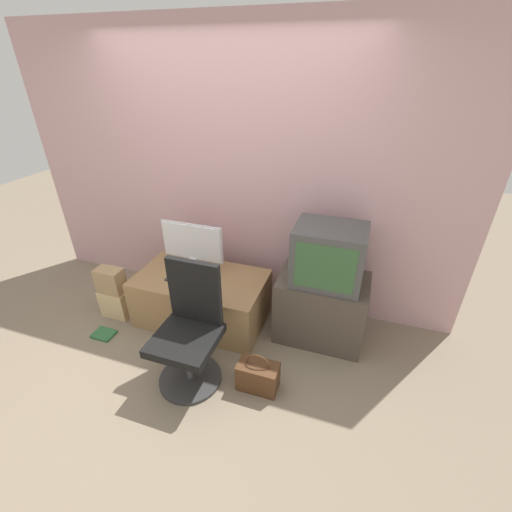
# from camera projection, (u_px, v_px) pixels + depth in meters

# --- Properties ---
(ground_plane) EXTENTS (12.00, 12.00, 0.00)m
(ground_plane) POSITION_uv_depth(u_px,v_px,m) (175.00, 380.00, 2.77)
(ground_plane) COLOR #7F705B
(wall_back) EXTENTS (4.40, 0.05, 2.60)m
(wall_back) POSITION_uv_depth(u_px,v_px,m) (231.00, 177.00, 3.21)
(wall_back) COLOR #CC9EA3
(wall_back) RESTS_ON ground_plane
(desk) EXTENTS (1.22, 0.69, 0.48)m
(desk) POSITION_uv_depth(u_px,v_px,m) (202.00, 298.00, 3.32)
(desk) COLOR #937047
(desk) RESTS_ON ground_plane
(side_stand) EXTENTS (0.77, 0.52, 0.62)m
(side_stand) POSITION_uv_depth(u_px,v_px,m) (321.00, 307.00, 3.09)
(side_stand) COLOR #4C4238
(side_stand) RESTS_ON ground_plane
(main_monitor) EXTENTS (0.61, 0.22, 0.47)m
(main_monitor) POSITION_uv_depth(u_px,v_px,m) (193.00, 246.00, 3.22)
(main_monitor) COLOR silver
(main_monitor) RESTS_ON desk
(keyboard) EXTENTS (0.33, 0.14, 0.01)m
(keyboard) POSITION_uv_depth(u_px,v_px,m) (184.00, 279.00, 3.16)
(keyboard) COLOR #2D2D2D
(keyboard) RESTS_ON desk
(mouse) EXTENTS (0.07, 0.04, 0.03)m
(mouse) POSITION_uv_depth(u_px,v_px,m) (206.00, 285.00, 3.07)
(mouse) COLOR #4C4C51
(mouse) RESTS_ON desk
(crt_tv) EXTENTS (0.57, 0.45, 0.50)m
(crt_tv) POSITION_uv_depth(u_px,v_px,m) (329.00, 255.00, 2.79)
(crt_tv) COLOR #474747
(crt_tv) RESTS_ON side_stand
(office_chair) EXTENTS (0.50, 0.50, 1.00)m
(office_chair) POSITION_uv_depth(u_px,v_px,m) (190.00, 334.00, 2.62)
(office_chair) COLOR #333333
(office_chair) RESTS_ON ground_plane
(cardboard_box_lower) EXTENTS (0.28, 0.17, 0.29)m
(cardboard_box_lower) POSITION_uv_depth(u_px,v_px,m) (116.00, 303.00, 3.42)
(cardboard_box_lower) COLOR #D1B27F
(cardboard_box_lower) RESTS_ON ground_plane
(cardboard_box_upper) EXTENTS (0.26, 0.15, 0.25)m
(cardboard_box_upper) POSITION_uv_depth(u_px,v_px,m) (110.00, 281.00, 3.28)
(cardboard_box_upper) COLOR #A3845B
(cardboard_box_upper) RESTS_ON cardboard_box_lower
(handbag) EXTENTS (0.32, 0.18, 0.35)m
(handbag) POSITION_uv_depth(u_px,v_px,m) (258.00, 376.00, 2.65)
(handbag) COLOR #4C2D19
(handbag) RESTS_ON ground_plane
(book) EXTENTS (0.20, 0.15, 0.02)m
(book) POSITION_uv_depth(u_px,v_px,m) (104.00, 334.00, 3.22)
(book) COLOR #2D6638
(book) RESTS_ON ground_plane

